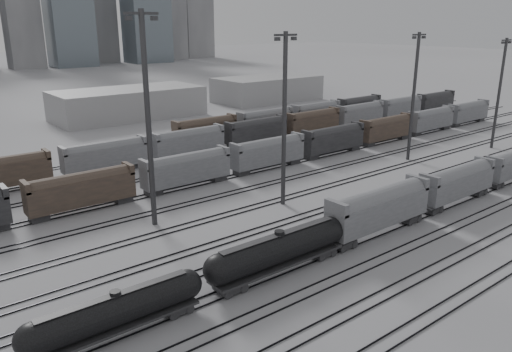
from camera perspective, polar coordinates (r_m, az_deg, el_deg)
ground at (r=64.58m, az=14.18°, el=-6.73°), size 900.00×900.00×0.00m
tracks at (r=75.51m, az=3.70°, el=-2.60°), size 220.00×71.50×0.16m
tank_car_a at (r=45.05m, az=-15.61°, el=-14.64°), size 16.41×2.74×4.06m
tank_car_b at (r=53.22m, az=2.66°, el=-8.40°), size 18.52×3.09×4.58m
hopper_car_a at (r=64.01m, az=13.87°, el=-3.44°), size 16.34×3.25×5.84m
hopper_car_b at (r=78.44m, az=22.01°, el=-0.55°), size 15.32×3.04×5.48m
light_mast_b at (r=63.63m, az=-12.25°, el=6.65°), size 4.34×0.69×27.13m
light_mast_c at (r=70.13m, az=3.26°, el=6.79°), size 3.91×0.63×24.45m
light_mast_d at (r=98.96m, az=17.58°, el=8.90°), size 3.82×0.61×23.88m
light_mast_e at (r=115.23m, az=26.05°, el=8.70°), size 3.61×0.58×22.58m
bg_string_near at (r=90.18m, az=1.37°, el=2.55°), size 151.00×3.00×5.60m
bg_string_mid at (r=108.40m, az=0.04°, el=5.07°), size 151.00×3.00×5.60m
bg_string_far at (r=125.51m, az=4.07°, el=6.70°), size 66.00×3.00×5.60m
warehouse_mid at (r=143.97m, az=-14.36°, el=8.06°), size 40.00×18.00×8.00m
warehouse_right at (r=170.31m, az=1.32°, el=9.93°), size 35.00×18.00×8.00m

